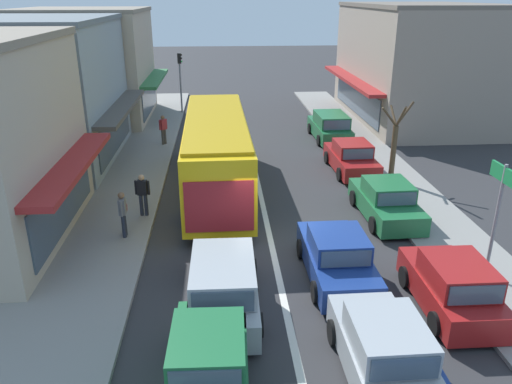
% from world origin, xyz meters
% --- Properties ---
extents(ground_plane, '(140.00, 140.00, 0.00)m').
position_xyz_m(ground_plane, '(0.00, 0.00, 0.00)').
color(ground_plane, '#2D2D30').
extents(lane_centre_line, '(0.20, 28.00, 0.01)m').
position_xyz_m(lane_centre_line, '(0.00, 4.00, 0.00)').
color(lane_centre_line, silver).
rests_on(lane_centre_line, ground).
extents(sidewalk_left, '(5.20, 44.00, 0.14)m').
position_xyz_m(sidewalk_left, '(-6.80, 6.00, 0.07)').
color(sidewalk_left, gray).
rests_on(sidewalk_left, ground).
extents(kerb_right, '(2.80, 44.00, 0.12)m').
position_xyz_m(kerb_right, '(6.20, 6.00, 0.06)').
color(kerb_right, gray).
rests_on(kerb_right, ground).
extents(shopfront_mid_block, '(7.52, 9.46, 6.96)m').
position_xyz_m(shopfront_mid_block, '(-10.18, 10.48, 3.48)').
color(shopfront_mid_block, '#84939E').
rests_on(shopfront_mid_block, ground).
extents(shopfront_far_end, '(8.76, 8.40, 7.12)m').
position_xyz_m(shopfront_far_end, '(-10.18, 19.52, 3.56)').
color(shopfront_far_end, '#B2A38E').
rests_on(shopfront_far_end, ground).
extents(building_right_far, '(8.97, 12.99, 7.40)m').
position_xyz_m(building_right_far, '(11.48, 18.21, 3.70)').
color(building_right_far, gray).
rests_on(building_right_far, ground).
extents(city_bus, '(2.86, 10.89, 3.23)m').
position_xyz_m(city_bus, '(-1.81, 5.69, 1.88)').
color(city_bus, yellow).
rests_on(city_bus, ground).
extents(hatchback_adjacent_lane_lead, '(1.91, 3.75, 1.54)m').
position_xyz_m(hatchback_adjacent_lane_lead, '(-2.02, -5.97, 0.71)').
color(hatchback_adjacent_lane_lead, '#1E6638').
rests_on(hatchback_adjacent_lane_lead, ground).
extents(sedan_adjacent_lane_trail, '(1.92, 4.21, 1.47)m').
position_xyz_m(sedan_adjacent_lane_trail, '(1.72, -1.70, 0.66)').
color(sedan_adjacent_lane_trail, navy).
rests_on(sedan_adjacent_lane_trail, ground).
extents(wagon_behind_bus_near, '(1.99, 4.53, 1.58)m').
position_xyz_m(wagon_behind_bus_near, '(-1.67, -3.06, 0.75)').
color(wagon_behind_bus_near, '#9EA3A8').
rests_on(wagon_behind_bus_near, ground).
extents(hatchback_queue_far_back, '(1.84, 3.71, 1.54)m').
position_xyz_m(hatchback_queue_far_back, '(1.78, -5.92, 0.71)').
color(hatchback_queue_far_back, '#9EA3A8').
rests_on(hatchback_queue_far_back, ground).
extents(parked_hatchback_kerb_front, '(1.85, 3.71, 1.54)m').
position_xyz_m(parked_hatchback_kerb_front, '(4.41, -3.57, 0.71)').
color(parked_hatchback_kerb_front, maroon).
rests_on(parked_hatchback_kerb_front, ground).
extents(parked_sedan_kerb_second, '(1.98, 4.24, 1.47)m').
position_xyz_m(parked_sedan_kerb_second, '(4.54, 2.39, 0.66)').
color(parked_sedan_kerb_second, '#1E6638').
rests_on(parked_sedan_kerb_second, ground).
extents(parked_sedan_kerb_third, '(1.98, 4.24, 1.47)m').
position_xyz_m(parked_sedan_kerb_third, '(4.57, 7.75, 0.66)').
color(parked_sedan_kerb_third, maroon).
rests_on(parked_sedan_kerb_third, ground).
extents(parked_wagon_kerb_rear, '(2.00, 4.53, 1.58)m').
position_xyz_m(parked_wagon_kerb_rear, '(4.74, 13.40, 0.75)').
color(parked_wagon_kerb_rear, '#1E6638').
rests_on(parked_wagon_kerb_rear, ground).
extents(traffic_light_downstreet, '(0.33, 0.24, 4.20)m').
position_xyz_m(traffic_light_downstreet, '(-4.28, 20.76, 2.85)').
color(traffic_light_downstreet, gray).
rests_on(traffic_light_downstreet, ground).
extents(directional_road_sign, '(0.10, 1.40, 3.60)m').
position_xyz_m(directional_road_sign, '(6.17, -2.12, 2.68)').
color(directional_road_sign, gray).
rests_on(directional_road_sign, ground).
extents(street_tree_right, '(1.42, 1.88, 3.68)m').
position_xyz_m(street_tree_right, '(6.01, 6.16, 1.73)').
color(street_tree_right, brown).
rests_on(street_tree_right, ground).
extents(pedestrian_with_handbag_near, '(0.26, 0.65, 1.63)m').
position_xyz_m(pedestrian_with_handbag_near, '(-5.02, 1.27, 1.07)').
color(pedestrian_with_handbag_near, '#232838').
rests_on(pedestrian_with_handbag_near, sidewalk_left).
extents(pedestrian_browsing_midblock, '(0.57, 0.26, 1.63)m').
position_xyz_m(pedestrian_browsing_midblock, '(-4.59, 2.98, 1.07)').
color(pedestrian_browsing_midblock, '#232838').
rests_on(pedestrian_browsing_midblock, sidewalk_left).
extents(pedestrian_far_walker, '(0.41, 0.45, 1.63)m').
position_xyz_m(pedestrian_far_walker, '(-4.77, 12.64, 1.07)').
color(pedestrian_far_walker, '#4C4742').
rests_on(pedestrian_far_walker, sidewalk_left).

